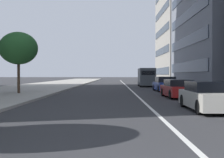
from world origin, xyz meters
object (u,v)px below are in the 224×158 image
(car_following_behind, at_px, (209,97))
(car_far_down_avenue, at_px, (165,85))
(delivery_van_ahead, at_px, (146,77))
(street_tree_near_plaza_corner, at_px, (19,48))
(car_mid_block_traffic, at_px, (178,89))

(car_following_behind, relative_size, car_far_down_avenue, 1.08)
(car_following_behind, height_order, car_far_down_avenue, car_far_down_avenue)
(car_following_behind, bearing_deg, delivery_van_ahead, 0.53)
(delivery_van_ahead, relative_size, street_tree_near_plaza_corner, 1.16)
(car_following_behind, height_order, delivery_van_ahead, delivery_van_ahead)
(delivery_van_ahead, bearing_deg, car_far_down_avenue, -175.97)
(car_following_behind, xyz_separation_m, car_mid_block_traffic, (7.57, -0.19, -0.02))
(car_following_behind, height_order, car_mid_block_traffic, car_following_behind)
(car_following_behind, distance_m, car_far_down_avenue, 15.78)
(car_far_down_avenue, xyz_separation_m, delivery_van_ahead, (11.88, 0.56, 0.68))
(car_following_behind, xyz_separation_m, delivery_van_ahead, (27.65, -0.09, 0.71))
(car_mid_block_traffic, relative_size, delivery_van_ahead, 0.78)
(car_far_down_avenue, distance_m, street_tree_near_plaza_corner, 14.13)
(car_far_down_avenue, bearing_deg, street_tree_near_plaza_corner, 110.78)
(delivery_van_ahead, bearing_deg, street_tree_near_plaza_corner, 146.05)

